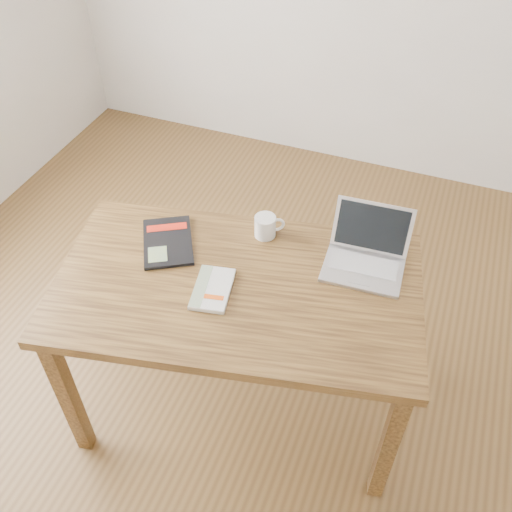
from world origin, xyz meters
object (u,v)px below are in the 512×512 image
(black_guidebook, at_px, (168,242))
(laptop, at_px, (366,254))
(desk, at_px, (237,300))
(white_guidebook, at_px, (212,289))
(coffee_mug, at_px, (266,226))

(black_guidebook, height_order, laptop, laptop)
(desk, height_order, white_guidebook, white_guidebook)
(desk, relative_size, coffee_mug, 12.95)
(laptop, height_order, coffee_mug, laptop)
(black_guidebook, relative_size, laptop, 1.09)
(laptop, bearing_deg, desk, -149.29)
(desk, relative_size, laptop, 4.75)
(white_guidebook, relative_size, coffee_mug, 2.07)
(laptop, bearing_deg, black_guidebook, -170.29)
(white_guidebook, xyz_separation_m, laptop, (0.47, 0.33, 0.03))
(laptop, bearing_deg, coffee_mug, 175.10)
(black_guidebook, bearing_deg, coffee_mug, -1.55)
(desk, bearing_deg, laptop, 22.54)
(white_guidebook, height_order, coffee_mug, coffee_mug)
(coffee_mug, bearing_deg, laptop, -34.16)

